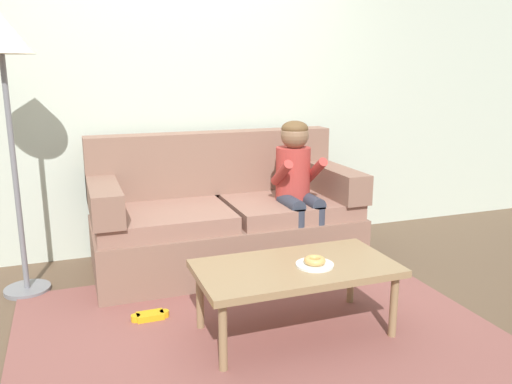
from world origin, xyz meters
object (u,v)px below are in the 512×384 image
at_px(coffee_table, 296,272).
at_px(donut, 315,261).
at_px(floor_lamp, 2,55).
at_px(couch, 225,219).
at_px(toy_controller, 150,317).
at_px(person_child, 297,179).

relative_size(coffee_table, donut, 9.22).
distance_m(donut, floor_lamp, 2.25).
relative_size(couch, floor_lamp, 1.07).
bearing_deg(floor_lamp, couch, 2.09).
xyz_separation_m(coffee_table, toy_controller, (-0.75, 0.44, -0.35)).
height_order(couch, toy_controller, couch).
bearing_deg(coffee_table, couch, 92.71).
distance_m(couch, floor_lamp, 1.86).
distance_m(coffee_table, donut, 0.13).
height_order(coffee_table, person_child, person_child).
height_order(coffee_table, donut, donut).
xyz_separation_m(coffee_table, floor_lamp, (-1.47, 1.14, 1.18)).
distance_m(couch, coffee_table, 1.20).
height_order(couch, coffee_table, couch).
distance_m(person_child, floor_lamp, 2.12).
bearing_deg(person_child, coffee_table, -114.56).
bearing_deg(couch, floor_lamp, -177.91).
height_order(donut, toy_controller, donut).
height_order(person_child, floor_lamp, floor_lamp).
height_order(toy_controller, floor_lamp, floor_lamp).
bearing_deg(donut, toy_controller, 150.04).
relative_size(person_child, donut, 9.18).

